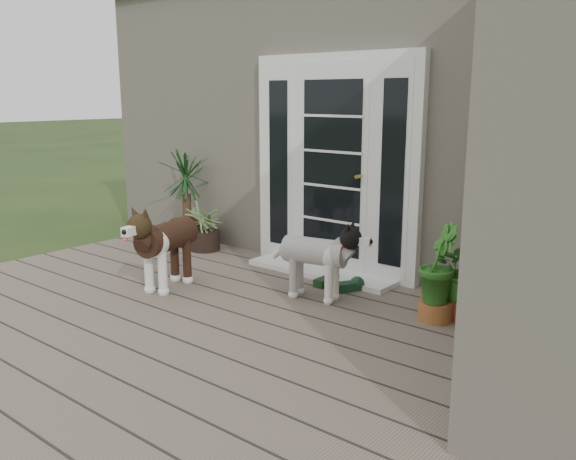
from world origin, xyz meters
The scene contains 14 objects.
deck centered at (0.00, 0.40, 0.06)m, with size 6.20×4.60×0.12m, color #6B5B4C.
house_main centered at (0.00, 4.65, 1.55)m, with size 7.40×4.00×3.10m, color #665E54.
door_unit centered at (-0.20, 2.60, 1.19)m, with size 1.90×0.14×2.15m, color white.
door_step centered at (-0.20, 2.40, 0.14)m, with size 1.60×0.40×0.05m, color white.
brindle_dog centered at (-1.05, 1.16, 0.47)m, with size 0.37×0.85×0.71m, color #3C2215, non-canonical shape.
white_dog centered at (0.19, 1.76, 0.43)m, with size 0.32×0.75×0.63m, color silver, non-canonical shape.
spider_plant centered at (-1.81, 2.33, 0.43)m, with size 0.57×0.57×0.61m, color #8FB771, non-canonical shape.
yucca centered at (-2.18, 2.40, 0.70)m, with size 0.79×0.79×1.15m, color black, non-canonical shape.
herb_a centered at (1.39, 2.11, 0.41)m, with size 0.46×0.46×0.59m, color #1C601B.
herb_b centered at (1.25, 1.95, 0.41)m, with size 0.38×0.38×0.57m, color #265518.
herb_c centered at (1.84, 2.40, 0.44)m, with size 0.41×0.41×0.64m, color #26651D.
sapling centered at (2.12, 1.74, 1.04)m, with size 0.54×0.54×1.85m, color #245016, non-canonical shape.
clog_left centered at (0.05, 2.14, 0.17)m, with size 0.15×0.32×0.10m, color #163719, non-canonical shape.
clog_right centered at (0.30, 2.12, 0.17)m, with size 0.16×0.34×0.10m, color #163822, non-canonical shape.
Camera 1 is at (3.17, -2.28, 1.87)m, focal length 37.33 mm.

